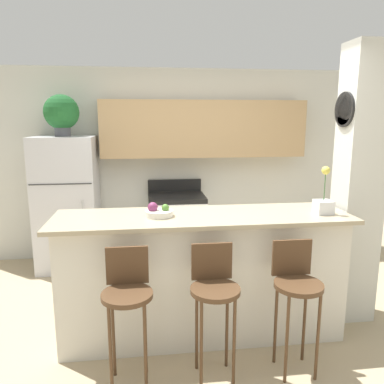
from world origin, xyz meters
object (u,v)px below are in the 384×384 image
(stove_range, at_px, (177,228))
(orchid_vase, at_px, (324,202))
(potted_plant_on_fridge, at_px, (62,113))
(bar_stool_left, at_px, (127,296))
(refrigerator, at_px, (68,203))
(fruit_bowl, at_px, (159,212))
(bar_stool_right, at_px, (296,287))
(bar_stool_mid, at_px, (214,291))

(stove_range, height_order, orchid_vase, orchid_vase)
(potted_plant_on_fridge, bearing_deg, stove_range, 0.79)
(stove_range, bearing_deg, bar_stool_left, -103.17)
(refrigerator, relative_size, fruit_bowl, 7.23)
(refrigerator, distance_m, orchid_vase, 3.11)
(bar_stool_left, bearing_deg, potted_plant_on_fridge, 110.11)
(refrigerator, xyz_separation_m, orchid_vase, (2.49, -1.82, 0.35))
(refrigerator, xyz_separation_m, bar_stool_right, (2.08, -2.30, -0.17))
(bar_stool_right, height_order, fruit_bowl, fruit_bowl)
(bar_stool_left, xyz_separation_m, bar_stool_right, (1.24, 0.00, 0.00))
(bar_stool_mid, xyz_separation_m, orchid_vase, (1.03, 0.47, 0.53))
(bar_stool_right, distance_m, orchid_vase, 0.82)
(stove_range, distance_m, bar_stool_left, 2.39)
(fruit_bowl, bearing_deg, bar_stool_left, -113.70)
(stove_range, distance_m, bar_stool_mid, 2.33)
(orchid_vase, bearing_deg, bar_stool_mid, -155.28)
(stove_range, relative_size, bar_stool_right, 1.08)
(stove_range, height_order, bar_stool_right, stove_range)
(bar_stool_mid, height_order, orchid_vase, orchid_vase)
(bar_stool_right, relative_size, orchid_vase, 2.44)
(bar_stool_right, bearing_deg, stove_range, 106.72)
(bar_stool_mid, bearing_deg, stove_range, 91.90)
(refrigerator, bearing_deg, bar_stool_left, -69.89)
(potted_plant_on_fridge, bearing_deg, bar_stool_mid, -57.56)
(bar_stool_left, xyz_separation_m, fruit_bowl, (0.25, 0.56, 0.46))
(refrigerator, distance_m, fruit_bowl, 2.07)
(bar_stool_left, distance_m, bar_stool_mid, 0.62)
(stove_range, height_order, fruit_bowl, fruit_bowl)
(potted_plant_on_fridge, bearing_deg, fruit_bowl, -57.93)
(orchid_vase, distance_m, fruit_bowl, 1.41)
(bar_stool_mid, xyz_separation_m, potted_plant_on_fridge, (-1.46, 2.30, 1.29))
(refrigerator, relative_size, potted_plant_on_fridge, 3.36)
(refrigerator, height_order, bar_stool_right, refrigerator)
(orchid_vase, height_order, fruit_bowl, orchid_vase)
(stove_range, height_order, bar_stool_mid, stove_range)
(bar_stool_mid, bearing_deg, bar_stool_left, 180.00)
(bar_stool_left, height_order, fruit_bowl, fruit_bowl)
(orchid_vase, xyz_separation_m, fruit_bowl, (-1.40, 0.09, -0.06))
(bar_stool_left, bearing_deg, orchid_vase, 16.04)
(bar_stool_right, relative_size, potted_plant_on_fridge, 1.99)
(bar_stool_right, bearing_deg, bar_stool_left, 180.00)
(fruit_bowl, bearing_deg, bar_stool_right, -29.53)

